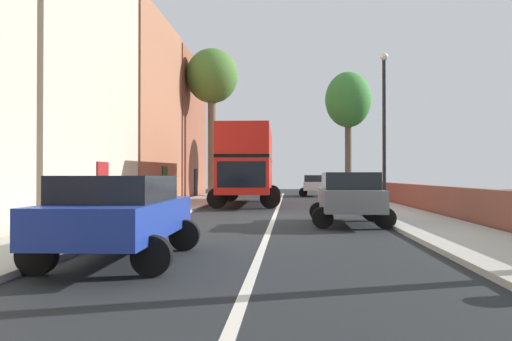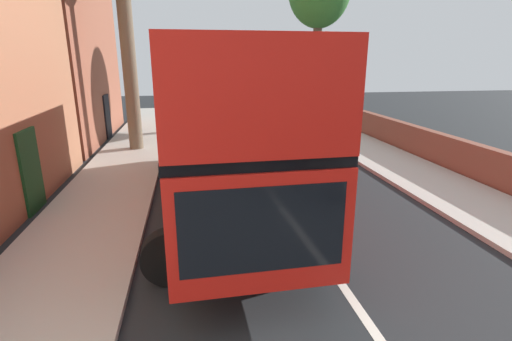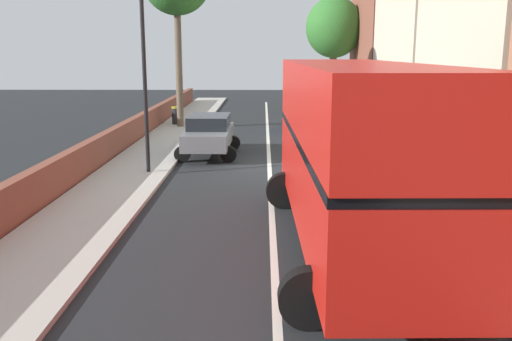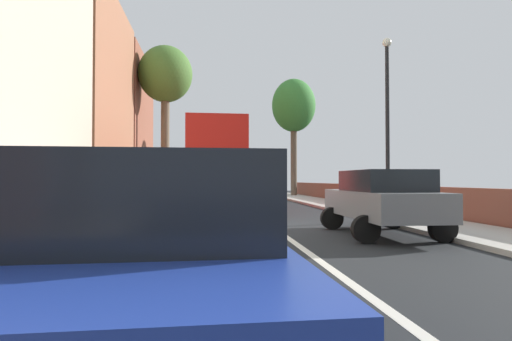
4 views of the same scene
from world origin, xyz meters
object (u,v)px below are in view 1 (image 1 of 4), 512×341
Objects in this scene: double_decker_bus at (248,162)px; parked_car_white_right_0 at (315,184)px; street_tree_right_1 at (348,101)px; street_tree_left_0 at (212,79)px; parked_car_blue_left_1 at (120,212)px; parked_car_grey_right_2 at (349,195)px; lamppost_right at (384,119)px.

parked_car_white_right_0 is at bearing 70.20° from double_decker_bus.
street_tree_right_1 is (2.80, 2.03, 6.68)m from parked_car_white_right_0.
street_tree_left_0 is (-3.06, 6.95, 5.90)m from double_decker_bus.
parked_car_grey_right_2 is (5.00, 7.46, 0.04)m from parked_car_blue_left_1.
parked_car_grey_right_2 is 0.45× the size of street_tree_right_1.
street_tree_left_0 is at bearing 121.97° from lamppost_right.
street_tree_left_0 is (-7.26, -4.71, 7.33)m from parked_car_white_right_0.
parked_car_grey_right_2 is 0.70× the size of lamppost_right.
parked_car_blue_left_1 is (-5.00, -30.42, -0.02)m from parked_car_white_right_0.
parked_car_grey_right_2 is 0.43× the size of street_tree_left_0.
double_decker_bus is 1.61× the size of lamppost_right.
double_decker_bus is 2.46× the size of parked_car_white_right_0.
double_decker_bus is 12.14m from parked_car_grey_right_2.
parked_car_blue_left_1 is at bearing -92.44° from double_decker_bus.
parked_car_blue_left_1 is 0.44× the size of street_tree_left_0.
parked_car_blue_left_1 is 8.98m from parked_car_grey_right_2.
street_tree_right_1 is (7.00, 13.69, 5.25)m from double_decker_bus.
lamppost_right is (1.80, -19.23, 2.88)m from parked_car_white_right_0.
double_decker_bus is 18.84m from parked_car_blue_left_1.
parked_car_blue_left_1 is 26.84m from street_tree_left_0.
parked_car_white_right_0 is 0.65× the size of lamppost_right.
double_decker_bus is at bearing 128.40° from lamppost_right.
parked_car_white_right_0 is 0.91× the size of parked_car_blue_left_1.
street_tree_right_1 is (2.80, 25.00, 6.65)m from parked_car_grey_right_2.
double_decker_bus reaches higher than parked_car_grey_right_2.
double_decker_bus is 16.25m from street_tree_right_1.
lamppost_right reaches higher than parked_car_white_right_0.
parked_car_white_right_0 is at bearing 32.96° from street_tree_left_0.
parked_car_white_right_0 is 0.93× the size of parked_car_grey_right_2.
parked_car_white_right_0 is (4.20, 11.66, -1.42)m from double_decker_bus.
parked_car_white_right_0 is 7.52m from street_tree_right_1.
parked_car_grey_right_2 is (4.20, -11.31, -1.40)m from double_decker_bus.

